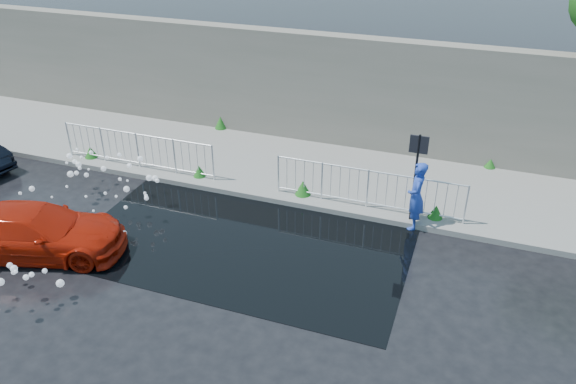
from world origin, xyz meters
name	(u,v)px	position (x,y,z in m)	size (l,w,h in m)	color
ground	(208,258)	(0.00, 0.00, 0.00)	(90.00, 90.00, 0.00)	black
pavement	(282,166)	(0.00, 5.00, 0.07)	(30.00, 4.00, 0.15)	gray
curb	(257,196)	(0.00, 3.00, 0.08)	(30.00, 0.25, 0.16)	gray
retaining_wall	(306,87)	(0.00, 7.20, 1.90)	(30.00, 0.60, 3.50)	#666256
puddle	(245,240)	(0.50, 1.00, 0.01)	(8.00, 5.00, 0.01)	black
sign_post	(417,164)	(4.20, 3.10, 1.72)	(0.45, 0.06, 2.50)	black
railing_left	(138,149)	(-4.00, 3.35, 0.74)	(5.05, 0.05, 1.10)	silver
railing_right	(368,187)	(3.00, 3.35, 0.74)	(5.05, 0.05, 1.10)	silver
weeds	(267,163)	(-0.30, 4.50, 0.34)	(12.17, 3.93, 0.43)	#174A13
water_spray	(78,200)	(-3.59, 0.10, 0.82)	(3.56, 5.65, 0.99)	white
red_car	(36,231)	(-3.86, -1.15, 0.60)	(1.67, 4.12, 1.19)	#A51706
person	(416,196)	(4.29, 3.00, 0.91)	(0.66, 0.43, 1.81)	#223FAA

